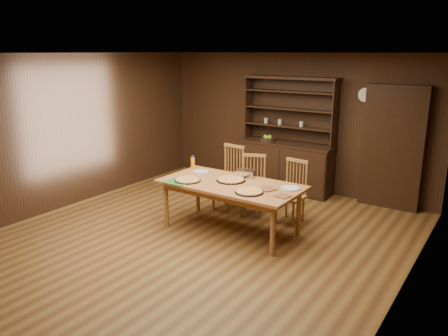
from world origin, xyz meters
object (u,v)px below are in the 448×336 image
Objects in this scene: china_hutch at (286,160)px; dining_table at (231,188)px; chair_center at (253,183)px; chair_left at (230,175)px; chair_right at (293,189)px; juice_bottle at (193,163)px.

china_hutch reaches higher than dining_table.
dining_table is 2.09× the size of chair_center.
chair_left is 0.48m from chair_center.
china_hutch reaches higher than chair_right.
juice_bottle is (-0.73, -1.96, 0.26)m from china_hutch.
chair_center is at bearing -167.35° from chair_right.
china_hutch is 9.59× the size of juice_bottle.
juice_bottle reaches higher than dining_table.
chair_left is 1.09× the size of chair_center.
china_hutch reaches higher than chair_left.
juice_bottle is at bearing -153.28° from chair_right.
china_hutch reaches higher than juice_bottle.
chair_left reaches higher than juice_bottle.
china_hutch is 1.04× the size of dining_table.
chair_left reaches higher than chair_center.
chair_right is at bearing 56.02° from dining_table.
chair_left is 1.16m from chair_right.
chair_center is 1.00× the size of chair_right.
china_hutch is 1.99× the size of chair_left.
chair_left is (-0.56, 0.85, -0.10)m from dining_table.
china_hutch is 1.48m from chair_left.
dining_table is 2.10× the size of chair_right.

